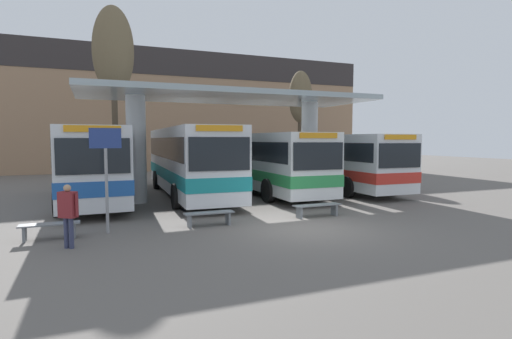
{
  "coord_description": "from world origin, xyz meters",
  "views": [
    {
      "loc": [
        -6.18,
        -11.07,
        2.82
      ],
      "look_at": [
        0.0,
        4.04,
        1.6
      ],
      "focal_mm": 28.0,
      "sensor_mm": 36.0,
      "label": 1
    }
  ],
  "objects_px": {
    "waiting_bench_mid_platform": "(209,216)",
    "info_sign_platform": "(106,159)",
    "transit_bus_center_bay": "(188,158)",
    "transit_bus_far_right_bay": "(331,159)",
    "waiting_bench_near_pillar": "(317,208)",
    "transit_bus_left_bay": "(92,161)",
    "waiting_bench_far_platform": "(50,228)",
    "poplar_tree_behind_left": "(300,99)",
    "pedestrian_waiting": "(68,210)",
    "poplar_tree_behind_right": "(113,53)",
    "transit_bus_right_bay": "(262,159)"
  },
  "relations": [
    {
      "from": "waiting_bench_mid_platform",
      "to": "info_sign_platform",
      "type": "height_order",
      "value": "info_sign_platform"
    },
    {
      "from": "transit_bus_center_bay",
      "to": "transit_bus_far_right_bay",
      "type": "distance_m",
      "value": 8.35
    },
    {
      "from": "transit_bus_center_bay",
      "to": "waiting_bench_near_pillar",
      "type": "xyz_separation_m",
      "value": [
        3.1,
        -7.35,
        -1.53
      ]
    },
    {
      "from": "transit_bus_left_bay",
      "to": "info_sign_platform",
      "type": "distance_m",
      "value": 6.72
    },
    {
      "from": "waiting_bench_far_platform",
      "to": "transit_bus_far_right_bay",
      "type": "bearing_deg",
      "value": 27.21
    },
    {
      "from": "info_sign_platform",
      "to": "poplar_tree_behind_left",
      "type": "bearing_deg",
      "value": 46.07
    },
    {
      "from": "transit_bus_left_bay",
      "to": "poplar_tree_behind_left",
      "type": "relative_size",
      "value": 1.25
    },
    {
      "from": "info_sign_platform",
      "to": "poplar_tree_behind_left",
      "type": "height_order",
      "value": "poplar_tree_behind_left"
    },
    {
      "from": "transit_bus_left_bay",
      "to": "waiting_bench_mid_platform",
      "type": "distance_m",
      "value": 7.84
    },
    {
      "from": "info_sign_platform",
      "to": "pedestrian_waiting",
      "type": "bearing_deg",
      "value": -125.93
    },
    {
      "from": "transit_bus_left_bay",
      "to": "poplar_tree_behind_right",
      "type": "xyz_separation_m",
      "value": [
        1.43,
        7.68,
        6.44
      ]
    },
    {
      "from": "transit_bus_center_bay",
      "to": "waiting_bench_mid_platform",
      "type": "relative_size",
      "value": 7.56
    },
    {
      "from": "transit_bus_left_bay",
      "to": "transit_bus_right_bay",
      "type": "xyz_separation_m",
      "value": [
        8.6,
        0.67,
        -0.09
      ]
    },
    {
      "from": "transit_bus_center_bay",
      "to": "transit_bus_right_bay",
      "type": "bearing_deg",
      "value": -175.73
    },
    {
      "from": "transit_bus_far_right_bay",
      "to": "waiting_bench_far_platform",
      "type": "xyz_separation_m",
      "value": [
        -13.97,
        -7.18,
        -1.39
      ]
    },
    {
      "from": "waiting_bench_near_pillar",
      "to": "poplar_tree_behind_right",
      "type": "relative_size",
      "value": 0.17
    },
    {
      "from": "transit_bus_left_bay",
      "to": "waiting_bench_far_platform",
      "type": "height_order",
      "value": "transit_bus_left_bay"
    },
    {
      "from": "transit_bus_far_right_bay",
      "to": "pedestrian_waiting",
      "type": "xyz_separation_m",
      "value": [
        -13.42,
        -8.4,
        -0.71
      ]
    },
    {
      "from": "transit_bus_right_bay",
      "to": "waiting_bench_mid_platform",
      "type": "distance_m",
      "value": 9.18
    },
    {
      "from": "transit_bus_center_bay",
      "to": "info_sign_platform",
      "type": "bearing_deg",
      "value": 62.45
    },
    {
      "from": "transit_bus_right_bay",
      "to": "info_sign_platform",
      "type": "distance_m",
      "value": 11.02
    },
    {
      "from": "waiting_bench_far_platform",
      "to": "pedestrian_waiting",
      "type": "relative_size",
      "value": 0.94
    },
    {
      "from": "waiting_bench_near_pillar",
      "to": "transit_bus_right_bay",
      "type": "bearing_deg",
      "value": 82.44
    },
    {
      "from": "info_sign_platform",
      "to": "poplar_tree_behind_right",
      "type": "relative_size",
      "value": 0.28
    },
    {
      "from": "transit_bus_center_bay",
      "to": "pedestrian_waiting",
      "type": "bearing_deg",
      "value": 61.37
    },
    {
      "from": "info_sign_platform",
      "to": "transit_bus_left_bay",
      "type": "bearing_deg",
      "value": 93.58
    },
    {
      "from": "transit_bus_right_bay",
      "to": "transit_bus_left_bay",
      "type": "bearing_deg",
      "value": 5.61
    },
    {
      "from": "poplar_tree_behind_right",
      "to": "transit_bus_right_bay",
      "type": "bearing_deg",
      "value": -44.33
    },
    {
      "from": "poplar_tree_behind_left",
      "to": "waiting_bench_far_platform",
      "type": "bearing_deg",
      "value": -136.46
    },
    {
      "from": "transit_bus_center_bay",
      "to": "waiting_bench_far_platform",
      "type": "bearing_deg",
      "value": 54.57
    },
    {
      "from": "transit_bus_right_bay",
      "to": "pedestrian_waiting",
      "type": "bearing_deg",
      "value": 44.75
    },
    {
      "from": "waiting_bench_mid_platform",
      "to": "waiting_bench_far_platform",
      "type": "height_order",
      "value": "same"
    },
    {
      "from": "waiting_bench_mid_platform",
      "to": "pedestrian_waiting",
      "type": "xyz_separation_m",
      "value": [
        -4.1,
        -1.22,
        0.68
      ]
    },
    {
      "from": "transit_bus_left_bay",
      "to": "waiting_bench_far_platform",
      "type": "distance_m",
      "value": 7.1
    },
    {
      "from": "transit_bus_far_right_bay",
      "to": "poplar_tree_behind_left",
      "type": "distance_m",
      "value": 9.93
    },
    {
      "from": "transit_bus_left_bay",
      "to": "transit_bus_far_right_bay",
      "type": "relative_size",
      "value": 0.9
    },
    {
      "from": "info_sign_platform",
      "to": "poplar_tree_behind_left",
      "type": "xyz_separation_m",
      "value": [
        15.03,
        15.6,
        3.78
      ]
    },
    {
      "from": "transit_bus_left_bay",
      "to": "transit_bus_far_right_bay",
      "type": "xyz_separation_m",
      "value": [
        12.85,
        0.34,
        -0.12
      ]
    },
    {
      "from": "transit_bus_center_bay",
      "to": "waiting_bench_far_platform",
      "type": "distance_m",
      "value": 9.38
    },
    {
      "from": "transit_bus_left_bay",
      "to": "poplar_tree_behind_right",
      "type": "distance_m",
      "value": 10.12
    },
    {
      "from": "transit_bus_right_bay",
      "to": "poplar_tree_behind_right",
      "type": "relative_size",
      "value": 1.1
    },
    {
      "from": "waiting_bench_mid_platform",
      "to": "poplar_tree_behind_right",
      "type": "distance_m",
      "value": 16.68
    },
    {
      "from": "poplar_tree_behind_right",
      "to": "transit_bus_center_bay",
      "type": "bearing_deg",
      "value": -66.76
    },
    {
      "from": "waiting_bench_mid_platform",
      "to": "poplar_tree_behind_left",
      "type": "xyz_separation_m",
      "value": [
        11.93,
        15.75,
        5.68
      ]
    },
    {
      "from": "transit_bus_left_bay",
      "to": "transit_bus_right_bay",
      "type": "height_order",
      "value": "transit_bus_left_bay"
    },
    {
      "from": "waiting_bench_near_pillar",
      "to": "transit_bus_left_bay",
      "type": "bearing_deg",
      "value": 138.02
    },
    {
      "from": "transit_bus_far_right_bay",
      "to": "poplar_tree_behind_left",
      "type": "height_order",
      "value": "poplar_tree_behind_left"
    },
    {
      "from": "pedestrian_waiting",
      "to": "waiting_bench_near_pillar",
      "type": "bearing_deg",
      "value": 43.86
    },
    {
      "from": "pedestrian_waiting",
      "to": "poplar_tree_behind_right",
      "type": "height_order",
      "value": "poplar_tree_behind_right"
    },
    {
      "from": "transit_bus_left_bay",
      "to": "transit_bus_center_bay",
      "type": "height_order",
      "value": "transit_bus_center_bay"
    }
  ]
}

